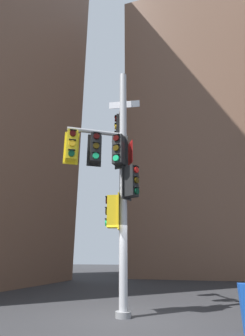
{
  "coord_description": "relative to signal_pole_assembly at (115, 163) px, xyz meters",
  "views": [
    {
      "loc": [
        2.19,
        -7.68,
        1.55
      ],
      "look_at": [
        -0.18,
        0.53,
        4.58
      ],
      "focal_mm": 27.28,
      "sensor_mm": 36.0,
      "label": 1
    }
  ],
  "objects": [
    {
      "name": "building_mid_block",
      "position": [
        3.16,
        19.93,
        10.39
      ],
      "size": [
        13.0,
        13.0,
        30.1
      ],
      "primitive_type": "cube",
      "color": "brown",
      "rests_on": "ground"
    },
    {
      "name": "signal_pole_assembly",
      "position": [
        0.0,
        0.0,
        0.0
      ],
      "size": [
        2.36,
        3.78,
        8.14
      ],
      "color": "#B2B2B5",
      "rests_on": "ground"
    },
    {
      "name": "ground",
      "position": [
        0.35,
        -0.16,
        -4.66
      ],
      "size": [
        120.0,
        120.0,
        0.0
      ],
      "primitive_type": "plane",
      "color": "#2D2D30"
    }
  ]
}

